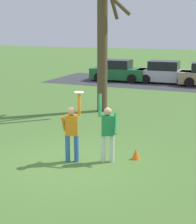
% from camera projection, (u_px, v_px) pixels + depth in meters
% --- Properties ---
extents(ground_plane, '(120.00, 120.00, 0.00)m').
position_uv_depth(ground_plane, '(72.00, 162.00, 10.49)').
color(ground_plane, '#4C7533').
extents(person_catcher, '(0.58, 0.49, 2.08)m').
position_uv_depth(person_catcher, '(72.00, 130.00, 10.33)').
color(person_catcher, '#3366B7').
rests_on(person_catcher, ground_plane).
extents(person_defender, '(0.63, 0.58, 2.04)m').
position_uv_depth(person_defender, '(108.00, 130.00, 10.32)').
color(person_defender, silver).
rests_on(person_defender, ground_plane).
extents(frisbee_disc, '(0.27, 0.27, 0.02)m').
position_uv_depth(frisbee_disc, '(79.00, 92.00, 10.08)').
color(frisbee_disc, white).
rests_on(frisbee_disc, person_catcher).
extents(parked_car_green, '(4.17, 2.18, 1.59)m').
position_uv_depth(parked_car_green, '(118.00, 71.00, 26.76)').
color(parked_car_green, '#1E6633').
rests_on(parked_car_green, ground_plane).
extents(parked_car_silver, '(4.17, 2.18, 1.59)m').
position_uv_depth(parked_car_silver, '(165.00, 73.00, 25.69)').
color(parked_car_silver, '#BCBCC1').
rests_on(parked_car_silver, ground_plane).
extents(parking_strip, '(16.76, 6.40, 0.01)m').
position_uv_depth(parking_strip, '(163.00, 83.00, 25.79)').
color(parking_strip, '#38383D').
rests_on(parking_strip, ground_plane).
extents(bare_tree_tall, '(2.00, 2.01, 6.74)m').
position_uv_depth(bare_tree_tall, '(103.00, 39.00, 16.26)').
color(bare_tree_tall, brown).
rests_on(bare_tree_tall, ground_plane).
extents(field_cone_orange, '(0.26, 0.26, 0.32)m').
position_uv_depth(field_cone_orange, '(136.00, 154.00, 10.72)').
color(field_cone_orange, orange).
rests_on(field_cone_orange, ground_plane).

